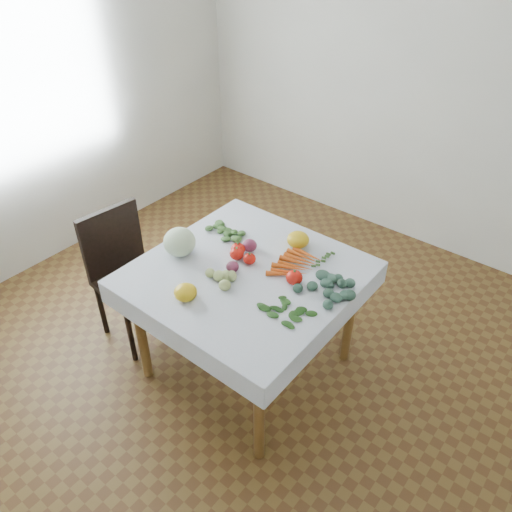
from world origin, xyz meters
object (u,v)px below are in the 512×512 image
at_px(chair, 124,267).
at_px(cabbage, 180,242).
at_px(heirloom_back, 298,240).
at_px(carrot_bunch, 296,264).
at_px(table, 247,286).

height_order(chair, cabbage, cabbage).
relative_size(chair, heirloom_back, 6.87).
height_order(chair, heirloom_back, chair).
relative_size(cabbage, carrot_bunch, 0.58).
distance_m(table, cabbage, 0.45).
bearing_deg(carrot_bunch, cabbage, -151.36).
height_order(table, carrot_bunch, carrot_bunch).
relative_size(chair, carrot_bunch, 2.87).
bearing_deg(chair, carrot_bunch, 22.62).
height_order(cabbage, heirloom_back, cabbage).
relative_size(table, cabbage, 5.51).
xyz_separation_m(chair, cabbage, (0.43, 0.10, 0.33)).
height_order(table, chair, chair).
xyz_separation_m(table, chair, (-0.83, -0.21, -0.14)).
distance_m(chair, cabbage, 0.55).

